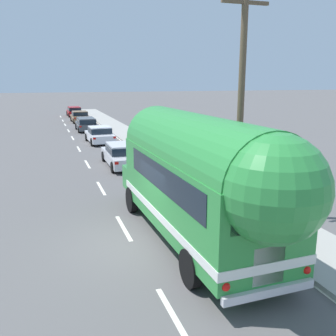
{
  "coord_description": "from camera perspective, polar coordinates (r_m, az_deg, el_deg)",
  "views": [
    {
      "loc": [
        -2.44,
        -10.85,
        5.13
      ],
      "look_at": [
        2.12,
        2.78,
        1.72
      ],
      "focal_mm": 40.02,
      "sensor_mm": 36.0,
      "label": 1
    }
  ],
  "objects": [
    {
      "name": "car_third",
      "position": [
        39.17,
        -12.38,
        6.67
      ],
      "size": [
        1.89,
        4.3,
        1.37
      ],
      "color": "#474C51",
      "rests_on": "ground"
    },
    {
      "name": "ground_plane",
      "position": [
        12.24,
        -5.39,
        -11.49
      ],
      "size": [
        300.0,
        300.0,
        0.0
      ],
      "primitive_type": "plane",
      "color": "#565454"
    },
    {
      "name": "car_lead",
      "position": [
        22.81,
        -6.99,
        2.16
      ],
      "size": [
        1.93,
        4.7,
        1.37
      ],
      "color": "silver",
      "rests_on": "ground"
    },
    {
      "name": "utility_pole",
      "position": [
        14.01,
        11.06,
        10.21
      ],
      "size": [
        1.8,
        0.24,
        8.5
      ],
      "color": "brown",
      "rests_on": "ground"
    },
    {
      "name": "painted_bus",
      "position": [
        11.25,
        5.05,
        -1.24
      ],
      "size": [
        2.77,
        10.42,
        4.12
      ],
      "color": "#2D8C3D",
      "rests_on": "ground"
    },
    {
      "name": "sidewalk_slab",
      "position": [
        22.74,
        1.37,
        0.49
      ],
      "size": [
        2.56,
        90.0,
        0.15
      ],
      "primitive_type": "cube",
      "color": "#9E9B93",
      "rests_on": "ground"
    },
    {
      "name": "car_fourth",
      "position": [
        47.53,
        -13.28,
        7.67
      ],
      "size": [
        2.09,
        4.28,
        1.37
      ],
      "color": "olive",
      "rests_on": "ground"
    },
    {
      "name": "car_fifth",
      "position": [
        55.39,
        -14.1,
        8.44
      ],
      "size": [
        1.94,
        4.4,
        1.37
      ],
      "color": "#A5191E",
      "rests_on": "ground"
    },
    {
      "name": "lane_markings",
      "position": [
        24.83,
        -6.17,
        1.35
      ],
      "size": [
        3.96,
        80.0,
        0.01
      ],
      "color": "silver",
      "rests_on": "ground"
    },
    {
      "name": "car_second",
      "position": [
        31.5,
        -10.36,
        5.09
      ],
      "size": [
        2.06,
        4.3,
        1.37
      ],
      "color": "white",
      "rests_on": "ground"
    }
  ]
}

